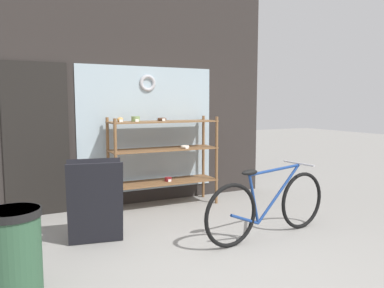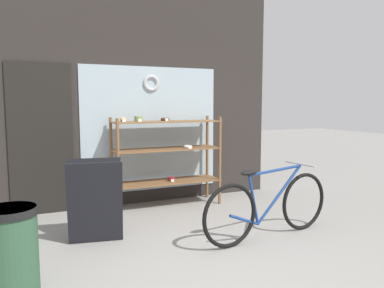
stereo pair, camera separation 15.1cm
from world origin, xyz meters
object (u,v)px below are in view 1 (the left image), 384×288
Objects in this scene: display_case at (163,152)px; trash_bin at (14,249)px; bicycle at (269,205)px; sandwich_board at (95,202)px.

trash_bin is (-2.05, -1.94, -0.44)m from display_case.
sandwich_board is (-1.83, 0.68, 0.09)m from bicycle.
display_case is 2.26× the size of trash_bin.
bicycle is (0.60, -1.76, -0.45)m from display_case.
display_case is at bearing 43.41° from trash_bin.
trash_bin is at bearing -136.59° from display_case.
sandwich_board is 1.29× the size of trash_bin.
bicycle is 2.55× the size of trash_bin.
bicycle reaches higher than trash_bin.
sandwich_board is at bearing -138.78° from display_case.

